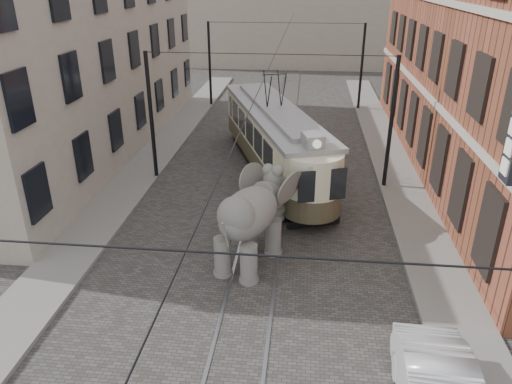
# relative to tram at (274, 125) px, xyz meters

# --- Properties ---
(ground) EXTENTS (120.00, 120.00, 0.00)m
(ground) POSITION_rel_tram_xyz_m (0.04, -7.44, -2.44)
(ground) COLOR #474441
(tram_rails) EXTENTS (1.54, 80.00, 0.02)m
(tram_rails) POSITION_rel_tram_xyz_m (0.04, -7.44, -2.42)
(tram_rails) COLOR slate
(tram_rails) RESTS_ON ground
(sidewalk_right) EXTENTS (2.00, 60.00, 0.15)m
(sidewalk_right) POSITION_rel_tram_xyz_m (6.04, -7.44, -2.36)
(sidewalk_right) COLOR slate
(sidewalk_right) RESTS_ON ground
(sidewalk_left) EXTENTS (2.00, 60.00, 0.15)m
(sidewalk_left) POSITION_rel_tram_xyz_m (-6.46, -7.44, -2.36)
(sidewalk_left) COLOR slate
(sidewalk_left) RESTS_ON ground
(stucco_building) EXTENTS (7.00, 24.00, 10.00)m
(stucco_building) POSITION_rel_tram_xyz_m (-10.96, 2.56, 2.56)
(stucco_building) COLOR gray
(stucco_building) RESTS_ON ground
(catenary) EXTENTS (11.00, 30.20, 6.00)m
(catenary) POSITION_rel_tram_xyz_m (-0.16, -2.44, 0.56)
(catenary) COLOR black
(catenary) RESTS_ON ground
(tram) EXTENTS (6.46, 12.43, 4.87)m
(tram) POSITION_rel_tram_xyz_m (0.00, 0.00, 0.00)
(tram) COLOR beige
(tram) RESTS_ON ground
(elephant) EXTENTS (4.22, 5.52, 3.00)m
(elephant) POSITION_rel_tram_xyz_m (-0.21, -8.46, -0.94)
(elephant) COLOR slate
(elephant) RESTS_ON ground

